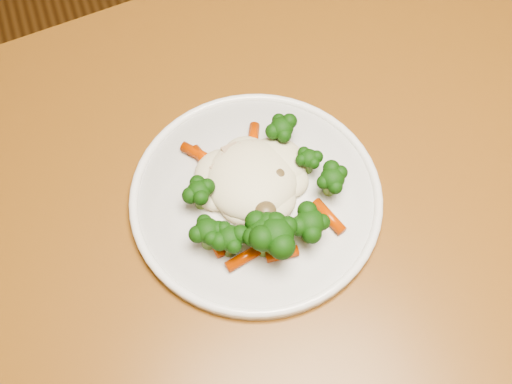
# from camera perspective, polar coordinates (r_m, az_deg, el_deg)

# --- Properties ---
(dining_table) EXTENTS (1.18, 0.85, 0.75)m
(dining_table) POSITION_cam_1_polar(r_m,az_deg,el_deg) (0.80, -2.41, -6.65)
(dining_table) COLOR brown
(dining_table) RESTS_ON ground
(plate) EXTENTS (0.28, 0.28, 0.01)m
(plate) POSITION_cam_1_polar(r_m,az_deg,el_deg) (0.71, 0.00, -0.55)
(plate) COLOR white
(plate) RESTS_ON dining_table
(meal) EXTENTS (0.19, 0.19, 0.05)m
(meal) POSITION_cam_1_polar(r_m,az_deg,el_deg) (0.68, 0.45, -0.52)
(meal) COLOR beige
(meal) RESTS_ON plate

